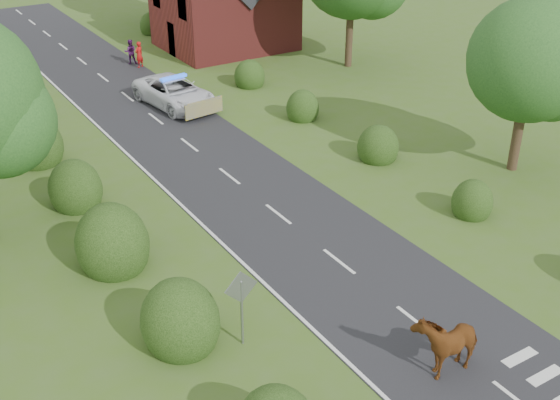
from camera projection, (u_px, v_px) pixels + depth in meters
ground at (417, 322)px, 21.52m from camera, size 120.00×120.00×0.00m
road at (199, 152)px, 32.71m from camera, size 6.00×70.00×0.02m
road_markings at (187, 177)px, 30.40m from camera, size 4.96×70.00×0.01m
hedgerow_left at (83, 202)px, 26.83m from camera, size 2.75×50.41×3.00m
hedgerow_right at (361, 139)px, 32.73m from camera, size 2.10×45.78×2.10m
tree_right_a at (536, 65)px, 28.94m from camera, size 5.33×5.20×7.56m
road_sign at (241, 297)px, 19.88m from camera, size 1.06×0.08×2.53m
cow at (446, 344)px, 19.44m from camera, size 2.23×1.24×1.55m
police_van at (175, 93)px, 37.79m from camera, size 3.24×5.83×1.68m
pedestrian_red at (139, 55)px, 43.86m from camera, size 0.71×0.62×1.65m
pedestrian_purple at (130, 52)px, 44.58m from camera, size 0.91×0.80×1.56m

